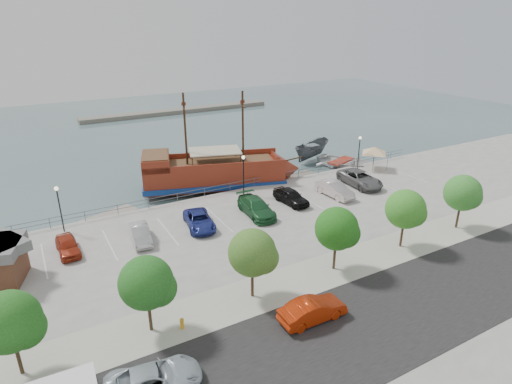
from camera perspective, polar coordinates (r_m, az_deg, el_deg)
ground at (r=41.37m, az=2.57°, el=-4.51°), size 160.00×160.00×0.00m
land_slab at (r=28.69m, az=26.69°, el=-19.99°), size 100.00×58.00×1.20m
street at (r=30.48m, az=19.11°, el=-14.43°), size 100.00×8.00×0.04m
sidewalk at (r=33.89m, az=11.62°, el=-9.53°), size 100.00×4.00×0.05m
seawall_railing at (r=46.97m, az=-2.39°, el=0.89°), size 50.00×0.06×1.00m
far_shore at (r=93.05m, az=-10.26°, el=10.59°), size 40.00×3.00×0.80m
pirate_ship at (r=49.74m, az=-4.09°, el=2.63°), size 18.93×10.27×11.73m
patrol_boat at (r=60.36m, az=7.42°, el=5.33°), size 6.86×4.05×2.49m
speedboat at (r=57.69m, az=11.26°, el=3.71°), size 6.68×7.95×1.41m
dock_west at (r=44.81m, az=-19.75°, el=-3.42°), size 7.28×4.33×0.40m
dock_mid at (r=52.68m, az=5.27°, el=1.67°), size 6.90×4.11×0.38m
dock_east at (r=57.86m, az=12.50°, el=3.16°), size 7.76×4.29×0.43m
canopy_tent at (r=54.96m, az=15.56°, el=5.81°), size 3.94×3.94×3.25m
street_van at (r=24.11m, az=-13.44°, el=-23.10°), size 5.15×2.92×1.36m
street_sedan at (r=27.80m, az=7.56°, el=-15.33°), size 4.46×1.61×1.46m
fire_hydrant at (r=27.48m, az=-9.85°, el=-16.83°), size 0.27×0.27×0.77m
lamp_post_left at (r=40.58m, az=-24.82°, el=-1.11°), size 0.36×0.36×4.28m
lamp_post_mid at (r=45.06m, az=-1.69°, el=3.23°), size 0.36×0.36×4.28m
lamp_post_right at (r=53.99m, az=13.61°, el=5.84°), size 0.36×0.36×4.28m
tree_a at (r=25.69m, az=-29.71°, el=-14.96°), size 3.30×3.20×5.00m
tree_b at (r=26.04m, az=-14.06°, el=-11.83°), size 3.30×3.20×5.00m
tree_c at (r=28.18m, az=-0.17°, el=-8.25°), size 3.30×3.20×5.00m
tree_d at (r=31.75m, az=10.98°, el=-4.98°), size 3.30×3.20×5.00m
tree_e at (r=36.34m, az=19.52°, el=-2.31°), size 3.30×3.20×5.00m
tree_f at (r=41.60m, az=26.01°, el=-0.23°), size 3.30×3.20×5.00m
parked_car_a at (r=37.67m, az=-23.84°, el=-6.56°), size 1.71×3.95×1.33m
parked_car_b at (r=37.50m, az=-15.14°, el=-5.43°), size 1.89×4.26×1.36m
parked_car_c at (r=38.89m, az=-7.58°, el=-3.78°), size 2.96×5.12×1.34m
parked_car_d at (r=40.89m, az=0.03°, el=-2.04°), size 2.55×5.58×1.58m
parked_car_e at (r=43.59m, az=4.69°, el=-0.59°), size 2.21×4.58×1.51m
parked_car_f at (r=45.94m, az=10.46°, el=0.36°), size 1.93×4.82×1.56m
parked_car_g at (r=49.53m, az=13.68°, el=1.76°), size 2.95×5.97×1.63m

